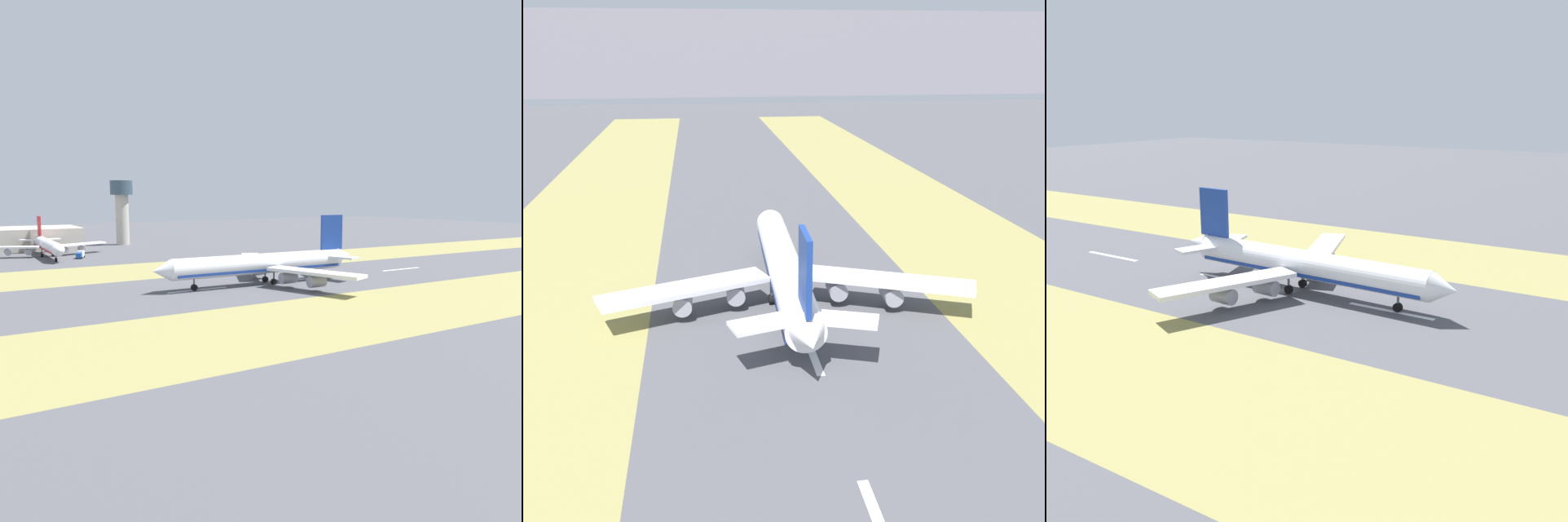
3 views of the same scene
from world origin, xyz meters
TOP-DOWN VIEW (x-y plane):
  - ground_plane at (0.00, 0.00)m, footprint 800.00×800.00m
  - grass_median_west at (-45.00, 0.00)m, footprint 40.00×600.00m
  - grass_median_east at (45.00, 0.00)m, footprint 40.00×600.00m
  - centreline_dash_near at (0.00, -55.21)m, footprint 1.20×18.00m
  - centreline_dash_mid at (0.00, -15.21)m, footprint 1.20×18.00m
  - centreline_dash_far at (0.00, 24.79)m, footprint 1.20×18.00m
  - airplane_main_jet at (-1.17, 2.89)m, footprint 64.10×67.14m
  - control_tower at (147.66, 3.33)m, footprint 12.00×12.00m
  - airplane_parked_apron at (107.04, 48.05)m, footprint 56.86×54.40m
  - service_truck at (94.12, 37.02)m, footprint 6.36×4.60m

SIDE VIEW (x-z plane):
  - ground_plane at x=0.00m, z-range 0.00..0.00m
  - grass_median_west at x=-45.00m, z-range 0.00..0.01m
  - grass_median_east at x=45.00m, z-range 0.00..0.01m
  - centreline_dash_near at x=0.00m, z-range 0.00..0.01m
  - centreline_dash_mid at x=0.00m, z-range 0.00..0.01m
  - centreline_dash_far at x=0.00m, z-range 0.00..0.01m
  - service_truck at x=94.12m, z-range 0.12..3.22m
  - airplane_parked_apron at x=107.04m, z-range -3.46..13.67m
  - airplane_main_jet at x=-1.17m, z-range -4.08..16.12m
  - control_tower at x=147.66m, z-range 4.05..38.79m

